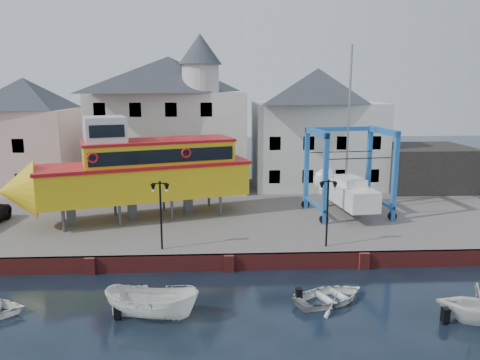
{
  "coord_description": "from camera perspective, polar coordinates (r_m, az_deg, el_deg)",
  "views": [
    {
      "loc": [
        -0.64,
        -25.76,
        10.79
      ],
      "look_at": [
        1.0,
        7.0,
        4.0
      ],
      "focal_mm": 35.0,
      "sensor_mm": 36.0,
      "label": 1
    }
  ],
  "objects": [
    {
      "name": "lamp_post_right",
      "position": [
        28.54,
        10.67,
        -1.92
      ],
      "size": [
        1.12,
        0.32,
        4.2
      ],
      "color": "black",
      "rests_on": "hardstanding"
    },
    {
      "name": "lamp_post_left",
      "position": [
        27.96,
        -9.69,
        -2.16
      ],
      "size": [
        1.12,
        0.32,
        4.2
      ],
      "color": "black",
      "rests_on": "hardstanding"
    },
    {
      "name": "motorboat_b",
      "position": [
        24.79,
        10.93,
        -14.34
      ],
      "size": [
        4.7,
        4.14,
        0.81
      ],
      "primitive_type": "imported",
      "rotation": [
        0.0,
        0.0,
        1.99
      ],
      "color": "white",
      "rests_on": "ground"
    },
    {
      "name": "building_white_right",
      "position": [
        45.98,
        9.31,
        6.31
      ],
      "size": [
        12.0,
        8.0,
        11.2
      ],
      "color": "silver",
      "rests_on": "hardstanding"
    },
    {
      "name": "tour_boat",
      "position": [
        34.68,
        -13.16,
        1.02
      ],
      "size": [
        17.71,
        9.22,
        7.53
      ],
      "rotation": [
        0.0,
        0.0,
        0.31
      ],
      "color": "#59595E",
      "rests_on": "hardstanding"
    },
    {
      "name": "travel_lift",
      "position": [
        36.92,
        12.57,
        -0.61
      ],
      "size": [
        6.36,
        8.5,
        12.55
      ],
      "rotation": [
        0.0,
        0.0,
        0.12
      ],
      "color": "#2476BD",
      "rests_on": "hardstanding"
    },
    {
      "name": "quay_wall",
      "position": [
        27.85,
        -1.37,
        -10.0
      ],
      "size": [
        44.0,
        0.47,
        1.0
      ],
      "color": "maroon",
      "rests_on": "ground"
    },
    {
      "name": "shed_dark",
      "position": [
        47.7,
        21.5,
        1.48
      ],
      "size": [
        8.0,
        7.0,
        4.0
      ],
      "primitive_type": "cube",
      "color": "black",
      "rests_on": "hardstanding"
    },
    {
      "name": "building_white_main",
      "position": [
        44.49,
        -8.38,
        7.13
      ],
      "size": [
        14.0,
        8.3,
        14.0
      ],
      "color": "silver",
      "rests_on": "hardstanding"
    },
    {
      "name": "hardstanding",
      "position": [
        38.18,
        -1.8,
        -3.95
      ],
      "size": [
        44.0,
        22.0,
        1.0
      ],
      "primitive_type": "cube",
      "color": "#675E58",
      "rests_on": "ground"
    },
    {
      "name": "building_pink",
      "position": [
        47.3,
        -24.48,
        5.02
      ],
      "size": [
        8.0,
        7.0,
        10.3
      ],
      "color": "beige",
      "rests_on": "hardstanding"
    },
    {
      "name": "ground",
      "position": [
        27.94,
        -1.36,
        -11.03
      ],
      "size": [
        140.0,
        140.0,
        0.0
      ],
      "primitive_type": "plane",
      "color": "black",
      "rests_on": "ground"
    },
    {
      "name": "motorboat_c",
      "position": [
        25.04,
        27.07,
        -15.2
      ],
      "size": [
        4.6,
        4.27,
        1.98
      ],
      "primitive_type": "imported",
      "rotation": [
        0.0,
        0.0,
        1.25
      ],
      "color": "white",
      "rests_on": "ground"
    },
    {
      "name": "motorboat_a",
      "position": [
        23.2,
        -10.63,
        -16.24
      ],
      "size": [
        4.81,
        2.64,
        1.76
      ],
      "primitive_type": "imported",
      "rotation": [
        0.0,
        0.0,
        1.36
      ],
      "color": "white",
      "rests_on": "ground"
    }
  ]
}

